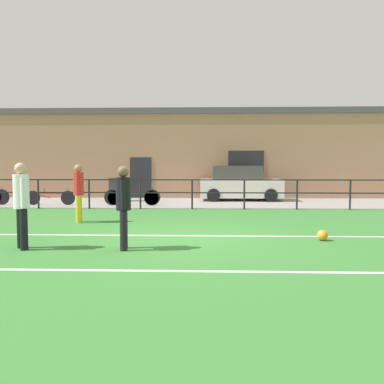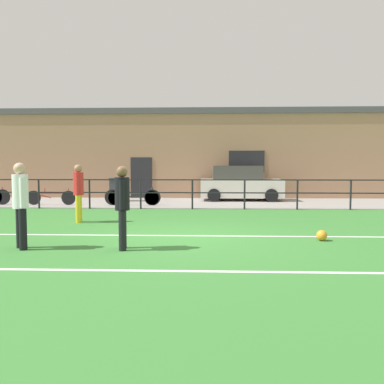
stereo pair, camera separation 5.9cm
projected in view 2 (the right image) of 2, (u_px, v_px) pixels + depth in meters
The scene contains 15 objects.
ground at pixel (182, 239), 8.96m from camera, with size 60.00×44.00×0.04m, color #387A33.
field_line_touchline at pixel (183, 236), 9.23m from camera, with size 36.00×0.11×0.00m, color white.
field_line_hash at pixel (171, 271), 6.12m from camera, with size 36.00×0.11×0.00m, color white.
pavement_strip at pixel (194, 203), 17.43m from camera, with size 48.00×5.00×0.02m, color gray.
perimeter_fence at pixel (192, 190), 14.89m from camera, with size 36.07×0.07×1.15m.
clubhouse_facade at pixel (197, 154), 20.96m from camera, with size 28.00×2.56×4.62m.
player_goalkeeper at pixel (122, 202), 7.66m from camera, with size 0.29×0.45×1.66m.
player_striker at pixel (78, 190), 11.38m from camera, with size 0.30×0.46×1.70m.
player_winger at pixel (21, 200), 7.70m from camera, with size 0.33×0.39×1.72m.
soccer_ball_match at pixel (322, 235), 8.60m from camera, with size 0.24×0.24×0.24m, color orange.
parked_car_red at pixel (240, 184), 18.53m from camera, with size 3.85×1.78×1.65m.
bicycle_parked_0 at pixel (132, 197), 16.21m from camera, with size 2.36×0.04×0.75m.
bicycle_parked_2 at pixel (51, 197), 16.34m from camera, with size 2.09×0.04×0.71m.
bicycle_parked_3 at pixel (133, 198), 16.21m from camera, with size 2.14×0.04×0.72m.
trash_bin_0 at pixel (117, 189), 18.14m from camera, with size 0.68×0.58×1.07m.
Camera 2 is at (0.56, -8.85, 1.66)m, focal length 36.31 mm.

